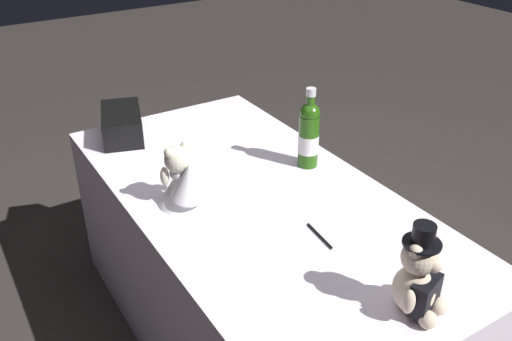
{
  "coord_description": "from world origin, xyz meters",
  "views": [
    {
      "loc": [
        -1.45,
        0.91,
        1.79
      ],
      "look_at": [
        0.0,
        0.0,
        0.83
      ],
      "focal_mm": 38.67,
      "sensor_mm": 36.0,
      "label": 1
    }
  ],
  "objects_px": {
    "teddy_bear_groom": "(419,280)",
    "gift_case_black": "(122,124)",
    "teddy_bear_bride": "(182,180)",
    "champagne_bottle": "(309,134)",
    "signing_pen": "(320,237)"
  },
  "relations": [
    {
      "from": "teddy_bear_groom",
      "to": "signing_pen",
      "type": "relative_size",
      "value": 1.81
    },
    {
      "from": "teddy_bear_bride",
      "to": "gift_case_black",
      "type": "distance_m",
      "value": 0.65
    },
    {
      "from": "teddy_bear_bride",
      "to": "gift_case_black",
      "type": "bearing_deg",
      "value": -1.16
    },
    {
      "from": "champagne_bottle",
      "to": "gift_case_black",
      "type": "height_order",
      "value": "champagne_bottle"
    },
    {
      "from": "teddy_bear_bride",
      "to": "teddy_bear_groom",
      "type": "bearing_deg",
      "value": -159.96
    },
    {
      "from": "champagne_bottle",
      "to": "gift_case_black",
      "type": "relative_size",
      "value": 0.93
    },
    {
      "from": "champagne_bottle",
      "to": "signing_pen",
      "type": "height_order",
      "value": "champagne_bottle"
    },
    {
      "from": "teddy_bear_bride",
      "to": "champagne_bottle",
      "type": "xyz_separation_m",
      "value": [
        0.0,
        -0.55,
        0.04
      ]
    },
    {
      "from": "teddy_bear_bride",
      "to": "signing_pen",
      "type": "relative_size",
      "value": 1.5
    },
    {
      "from": "teddy_bear_groom",
      "to": "champagne_bottle",
      "type": "xyz_separation_m",
      "value": [
        0.81,
        -0.25,
        0.03
      ]
    },
    {
      "from": "signing_pen",
      "to": "gift_case_black",
      "type": "xyz_separation_m",
      "value": [
        1.07,
        0.27,
        0.05
      ]
    },
    {
      "from": "teddy_bear_groom",
      "to": "champagne_bottle",
      "type": "bearing_deg",
      "value": -16.95
    },
    {
      "from": "teddy_bear_groom",
      "to": "gift_case_black",
      "type": "xyz_separation_m",
      "value": [
        1.46,
        0.28,
        -0.05
      ]
    },
    {
      "from": "teddy_bear_groom",
      "to": "signing_pen",
      "type": "height_order",
      "value": "teddy_bear_groom"
    },
    {
      "from": "champagne_bottle",
      "to": "teddy_bear_bride",
      "type": "bearing_deg",
      "value": 90.1
    }
  ]
}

